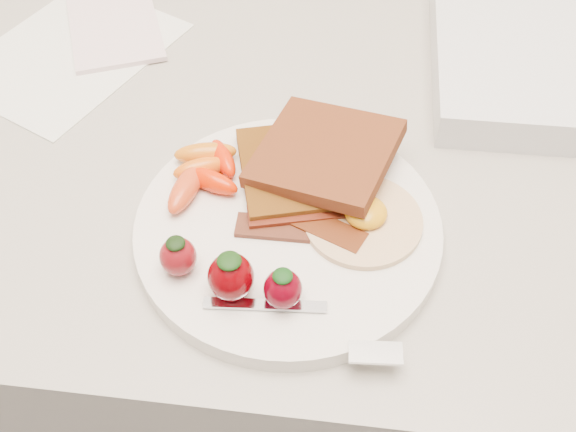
# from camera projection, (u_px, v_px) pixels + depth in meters

# --- Properties ---
(counter) EXTENTS (2.00, 0.60, 0.90)m
(counter) POSITION_uv_depth(u_px,v_px,m) (301.00, 355.00, 1.07)
(counter) COLOR gray
(counter) RESTS_ON ground
(plate) EXTENTS (0.27, 0.27, 0.02)m
(plate) POSITION_uv_depth(u_px,v_px,m) (288.00, 230.00, 0.64)
(plate) COLOR white
(plate) RESTS_ON counter
(toast_lower) EXTENTS (0.14, 0.14, 0.01)m
(toast_lower) POSITION_uv_depth(u_px,v_px,m) (303.00, 169.00, 0.66)
(toast_lower) COLOR #3C1C05
(toast_lower) RESTS_ON plate
(toast_upper) EXTENTS (0.15, 0.15, 0.03)m
(toast_upper) POSITION_uv_depth(u_px,v_px,m) (325.00, 153.00, 0.66)
(toast_upper) COLOR #502011
(toast_upper) RESTS_ON toast_lower
(fried_egg) EXTENTS (0.12, 0.12, 0.02)m
(fried_egg) POSITION_uv_depth(u_px,v_px,m) (364.00, 218.00, 0.63)
(fried_egg) COLOR beige
(fried_egg) RESTS_ON plate
(bacon_strips) EXTENTS (0.12, 0.07, 0.01)m
(bacon_strips) POSITION_uv_depth(u_px,v_px,m) (303.00, 221.00, 0.63)
(bacon_strips) COLOR black
(bacon_strips) RESTS_ON plate
(baby_carrots) EXTENTS (0.07, 0.10, 0.02)m
(baby_carrots) POSITION_uv_depth(u_px,v_px,m) (204.00, 171.00, 0.66)
(baby_carrots) COLOR #E55D0D
(baby_carrots) RESTS_ON plate
(strawberries) EXTENTS (0.12, 0.05, 0.05)m
(strawberries) POSITION_uv_depth(u_px,v_px,m) (230.00, 274.00, 0.57)
(strawberries) COLOR maroon
(strawberries) RESTS_ON plate
(fork) EXTENTS (0.16, 0.05, 0.00)m
(fork) POSITION_uv_depth(u_px,v_px,m) (314.00, 326.00, 0.56)
(fork) COLOR silver
(fork) RESTS_ON plate
(paper_sheet) EXTENTS (0.26, 0.28, 0.00)m
(paper_sheet) POSITION_uv_depth(u_px,v_px,m) (70.00, 53.00, 0.81)
(paper_sheet) COLOR white
(paper_sheet) RESTS_ON counter
(notepad) EXTENTS (0.15, 0.17, 0.01)m
(notepad) POSITION_uv_depth(u_px,v_px,m) (115.00, 28.00, 0.83)
(notepad) COLOR silver
(notepad) RESTS_ON paper_sheet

